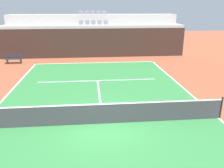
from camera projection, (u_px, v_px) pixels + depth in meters
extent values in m
plane|color=brown|center=(103.00, 124.00, 10.49)|extent=(80.00, 80.00, 0.00)
cube|color=#2D7238|center=(103.00, 124.00, 10.49)|extent=(11.00, 24.00, 0.01)
cube|color=white|center=(95.00, 63.00, 21.77)|extent=(11.00, 0.10, 0.00)
cube|color=white|center=(218.00, 118.00, 10.99)|extent=(0.10, 24.00, 0.00)
cube|color=white|center=(98.00, 81.00, 16.53)|extent=(8.26, 0.10, 0.00)
cube|color=white|center=(100.00, 97.00, 13.51)|extent=(0.10, 6.40, 0.00)
cube|color=black|center=(94.00, 43.00, 23.79)|extent=(18.75, 0.30, 2.90)
cube|color=#9E9E99|center=(94.00, 40.00, 25.02)|extent=(18.75, 2.40, 3.18)
cube|color=#9E9E99|center=(93.00, 33.00, 27.14)|extent=(18.75, 2.40, 4.16)
cube|color=slate|center=(81.00, 25.00, 24.40)|extent=(0.44, 0.44, 0.04)
cube|color=slate|center=(81.00, 22.00, 24.52)|extent=(0.44, 0.04, 0.40)
cube|color=slate|center=(87.00, 25.00, 24.46)|extent=(0.44, 0.44, 0.04)
cube|color=slate|center=(87.00, 22.00, 24.58)|extent=(0.44, 0.04, 0.40)
cube|color=slate|center=(93.00, 25.00, 24.52)|extent=(0.44, 0.44, 0.04)
cube|color=slate|center=(93.00, 22.00, 24.64)|extent=(0.44, 0.04, 0.40)
cube|color=slate|center=(100.00, 24.00, 24.58)|extent=(0.44, 0.44, 0.04)
cube|color=slate|center=(100.00, 22.00, 24.70)|extent=(0.44, 0.04, 0.40)
cube|color=slate|center=(106.00, 24.00, 24.64)|extent=(0.44, 0.44, 0.04)
cube|color=slate|center=(106.00, 22.00, 24.75)|extent=(0.44, 0.04, 0.40)
cube|color=slate|center=(81.00, 14.00, 26.35)|extent=(0.44, 0.44, 0.04)
cube|color=slate|center=(81.00, 12.00, 26.47)|extent=(0.44, 0.04, 0.40)
cube|color=slate|center=(87.00, 14.00, 26.41)|extent=(0.44, 0.44, 0.04)
cube|color=slate|center=(87.00, 12.00, 26.53)|extent=(0.44, 0.04, 0.40)
cube|color=slate|center=(93.00, 14.00, 26.47)|extent=(0.44, 0.44, 0.04)
cube|color=slate|center=(93.00, 12.00, 26.59)|extent=(0.44, 0.04, 0.40)
cube|color=slate|center=(99.00, 14.00, 26.53)|extent=(0.44, 0.44, 0.04)
cube|color=slate|center=(98.00, 12.00, 26.65)|extent=(0.44, 0.04, 0.40)
cube|color=slate|center=(104.00, 14.00, 26.59)|extent=(0.44, 0.44, 0.04)
cube|color=slate|center=(104.00, 12.00, 26.71)|extent=(0.44, 0.04, 0.40)
cylinder|color=black|center=(221.00, 108.00, 10.82)|extent=(0.08, 0.08, 1.07)
cube|color=#333338|center=(103.00, 114.00, 10.34)|extent=(10.90, 0.02, 0.92)
cube|color=white|center=(103.00, 104.00, 10.19)|extent=(10.90, 0.04, 0.05)
cube|color=#232328|center=(14.00, 59.00, 21.31)|extent=(1.50, 0.40, 0.05)
cube|color=#232328|center=(14.00, 56.00, 21.41)|extent=(1.50, 0.04, 0.36)
cube|color=#2D2D33|center=(7.00, 62.00, 21.20)|extent=(0.06, 0.06, 0.42)
cube|color=#2D2D33|center=(20.00, 62.00, 21.31)|extent=(0.06, 0.06, 0.42)
cube|color=#2D2D33|center=(8.00, 61.00, 21.46)|extent=(0.06, 0.06, 0.42)
cube|color=#2D2D33|center=(21.00, 61.00, 21.57)|extent=(0.06, 0.06, 0.42)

